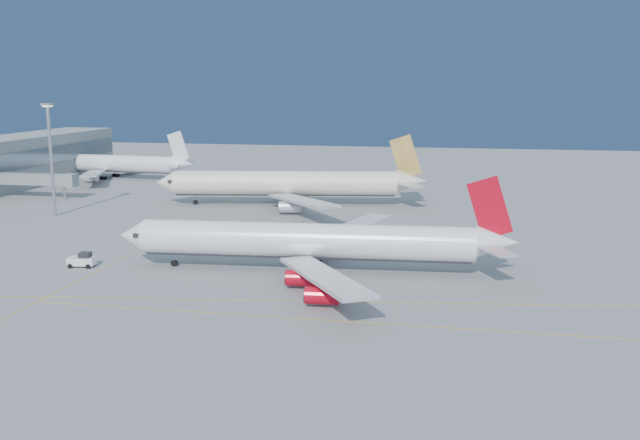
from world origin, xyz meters
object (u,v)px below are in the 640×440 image
at_px(airliner_etihad, 291,184).
at_px(airliner_third, 110,163).
at_px(pushback_tug, 82,260).
at_px(light_mast, 51,150).
at_px(airliner_virgin, 314,242).

height_order(airliner_etihad, airliner_third, airliner_etihad).
relative_size(airliner_etihad, pushback_tug, 14.74).
height_order(airliner_third, pushback_tug, airliner_third).
xyz_separation_m(airliner_etihad, airliner_third, (-71.23, 40.11, -0.69)).
relative_size(pushback_tug, light_mast, 0.18).
bearing_deg(pushback_tug, airliner_virgin, 0.24).
bearing_deg(airliner_virgin, airliner_etihad, 102.83).
xyz_separation_m(airliner_third, light_mast, (19.40, -65.97, 10.76)).
bearing_deg(airliner_virgin, airliner_third, 127.25).
distance_m(airliner_etihad, pushback_tug, 72.01).
distance_m(airliner_etihad, light_mast, 58.79).
bearing_deg(light_mast, airliner_etihad, 26.51).
bearing_deg(pushback_tug, airliner_etihad, 66.22).
distance_m(airliner_etihad, airliner_third, 81.75).
distance_m(airliner_virgin, airliner_etihad, 66.54).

